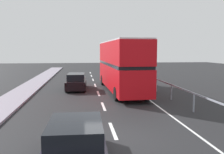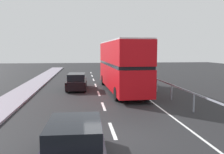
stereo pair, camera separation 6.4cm
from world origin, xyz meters
name	(u,v)px [view 2 (the right image)]	position (x,y,z in m)	size (l,w,h in m)	color
ground_plane	(116,141)	(0.00, 0.00, -0.05)	(73.30, 120.00, 0.10)	black
lane_paint_markings	(127,97)	(2.07, 8.66, 0.00)	(3.59, 46.00, 0.01)	silver
bridge_side_railing	(164,84)	(5.04, 9.00, 0.91)	(0.10, 42.00, 1.13)	gray
double_decker_bus_red	(122,65)	(2.04, 11.28, 2.33)	(2.85, 11.08, 4.35)	red
hatchback_car_near	(75,144)	(-1.55, -1.92, 0.68)	(1.91, 4.14, 1.43)	#221C2F
sedan_car_ahead	(77,82)	(-1.84, 12.78, 0.70)	(1.87, 4.47, 1.47)	black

